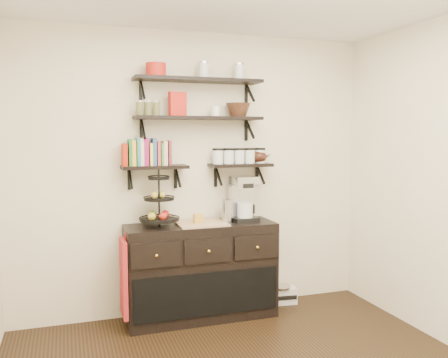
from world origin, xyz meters
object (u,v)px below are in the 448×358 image
Objects in this scene: radio at (281,295)px; coffee_maker at (243,200)px; fruit_stand at (159,207)px; sideboard at (201,271)px.

coffee_maker is at bearing -164.72° from radio.
fruit_stand is 1.61m from radio.
coffee_maker reaches higher than sideboard.
coffee_maker reaches higher than radio.
coffee_maker is (0.43, 0.03, 0.65)m from sideboard.
fruit_stand is 0.82m from coffee_maker.
coffee_maker is (0.82, 0.03, 0.03)m from fruit_stand.
radio is at bearing 4.50° from coffee_maker.
sideboard is 2.68× the size of fruit_stand.
radio is at bearing 4.34° from fruit_stand.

